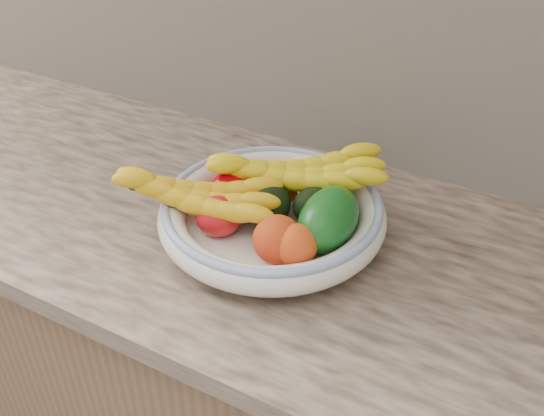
{
  "coord_description": "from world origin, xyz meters",
  "views": [
    {
      "loc": [
        0.4,
        0.92,
        1.56
      ],
      "look_at": [
        0.0,
        1.66,
        0.96
      ],
      "focal_mm": 40.0,
      "sensor_mm": 36.0,
      "label": 1
    }
  ],
  "objects_px": {
    "fruit_bowl": "(272,213)",
    "banana_bunch_back": "(295,177)",
    "banana_bunch_front": "(197,200)",
    "green_mango": "(328,219)"
  },
  "relations": [
    {
      "from": "fruit_bowl",
      "to": "banana_bunch_back",
      "type": "distance_m",
      "value": 0.08
    },
    {
      "from": "banana_bunch_back",
      "to": "banana_bunch_front",
      "type": "height_order",
      "value": "banana_bunch_back"
    },
    {
      "from": "fruit_bowl",
      "to": "green_mango",
      "type": "distance_m",
      "value": 0.11
    },
    {
      "from": "fruit_bowl",
      "to": "banana_bunch_front",
      "type": "relative_size",
      "value": 1.31
    },
    {
      "from": "banana_bunch_back",
      "to": "banana_bunch_front",
      "type": "relative_size",
      "value": 1.09
    },
    {
      "from": "banana_bunch_back",
      "to": "banana_bunch_front",
      "type": "xyz_separation_m",
      "value": [
        -0.12,
        -0.13,
        -0.01
      ]
    },
    {
      "from": "banana_bunch_front",
      "to": "fruit_bowl",
      "type": "bearing_deg",
      "value": 12.08
    },
    {
      "from": "fruit_bowl",
      "to": "banana_bunch_back",
      "type": "relative_size",
      "value": 1.2
    },
    {
      "from": "fruit_bowl",
      "to": "green_mango",
      "type": "height_order",
      "value": "green_mango"
    },
    {
      "from": "green_mango",
      "to": "banana_bunch_back",
      "type": "height_order",
      "value": "green_mango"
    }
  ]
}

